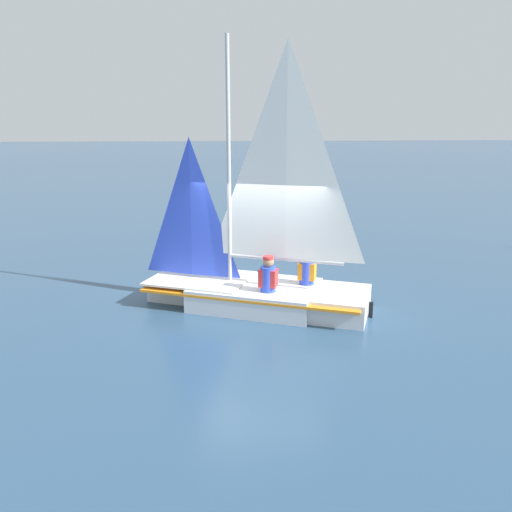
{
  "coord_description": "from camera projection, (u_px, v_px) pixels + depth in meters",
  "views": [
    {
      "loc": [
        -9.66,
        1.18,
        3.57
      ],
      "look_at": [
        0.0,
        0.0,
        1.06
      ],
      "focal_mm": 35.0,
      "sensor_mm": 36.0,
      "label": 1
    }
  ],
  "objects": [
    {
      "name": "sailboat_main",
      "position": [
        258.0,
        275.0,
        10.13
      ],
      "size": [
        3.36,
        4.72,
        5.25
      ],
      "rotation": [
        0.0,
        0.0,
        1.15
      ],
      "color": "silver",
      "rests_on": "ground_plane"
    },
    {
      "name": "sailor_helm",
      "position": [
        268.0,
        283.0,
        9.73
      ],
      "size": [
        0.4,
        0.42,
        1.16
      ],
      "rotation": [
        0.0,
        0.0,
        1.15
      ],
      "color": "black",
      "rests_on": "ground_plane"
    },
    {
      "name": "sailor_crew",
      "position": [
        307.0,
        276.0,
        10.19
      ],
      "size": [
        0.4,
        0.42,
        1.16
      ],
      "rotation": [
        0.0,
        0.0,
        1.15
      ],
      "color": "black",
      "rests_on": "ground_plane"
    },
    {
      "name": "ground_plane",
      "position": [
        256.0,
        305.0,
        10.31
      ],
      "size": [
        260.0,
        260.0,
        0.0
      ],
      "primitive_type": "plane",
      "color": "#2D4C6B"
    }
  ]
}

